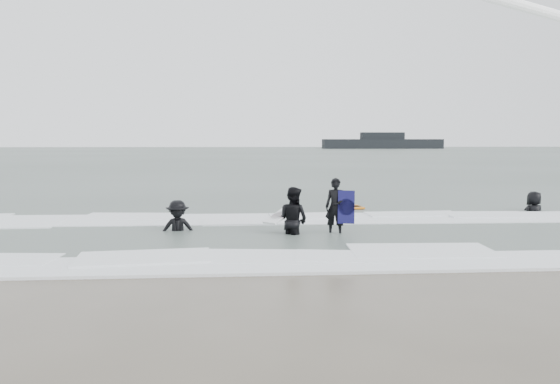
{
  "coord_description": "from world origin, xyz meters",
  "views": [
    {
      "loc": [
        -0.92,
        -12.53,
        2.84
      ],
      "look_at": [
        0.0,
        5.0,
        1.1
      ],
      "focal_mm": 35.0,
      "sensor_mm": 36.0,
      "label": 1
    }
  ],
  "objects_px": {
    "surfer_centre": "(335,235)",
    "surfer_right_near": "(344,211)",
    "surfer_wading": "(293,235)",
    "surfer_breaker": "(178,233)",
    "surfer_right_far": "(534,212)",
    "vessel_horizon": "(382,143)"
  },
  "relations": [
    {
      "from": "surfer_right_near",
      "to": "surfer_right_far",
      "type": "distance_m",
      "value": 7.28
    },
    {
      "from": "surfer_breaker",
      "to": "surfer_right_far",
      "type": "bearing_deg",
      "value": 10.23
    },
    {
      "from": "vessel_horizon",
      "to": "surfer_centre",
      "type": "bearing_deg",
      "value": -104.15
    },
    {
      "from": "surfer_centre",
      "to": "surfer_breaker",
      "type": "distance_m",
      "value": 4.72
    },
    {
      "from": "vessel_horizon",
      "to": "surfer_wading",
      "type": "bearing_deg",
      "value": -104.67
    },
    {
      "from": "surfer_right_near",
      "to": "surfer_wading",
      "type": "bearing_deg",
      "value": 15.87
    },
    {
      "from": "surfer_wading",
      "to": "vessel_horizon",
      "type": "bearing_deg",
      "value": -64.6
    },
    {
      "from": "surfer_breaker",
      "to": "surfer_right_far",
      "type": "relative_size",
      "value": 0.94
    },
    {
      "from": "surfer_wading",
      "to": "surfer_breaker",
      "type": "relative_size",
      "value": 1.08
    },
    {
      "from": "surfer_wading",
      "to": "surfer_breaker",
      "type": "distance_m",
      "value": 3.48
    },
    {
      "from": "surfer_centre",
      "to": "surfer_right_far",
      "type": "height_order",
      "value": "surfer_right_far"
    },
    {
      "from": "surfer_centre",
      "to": "surfer_right_near",
      "type": "bearing_deg",
      "value": 97.08
    },
    {
      "from": "surfer_centre",
      "to": "surfer_right_near",
      "type": "relative_size",
      "value": 0.99
    },
    {
      "from": "surfer_wading",
      "to": "surfer_right_far",
      "type": "relative_size",
      "value": 1.01
    },
    {
      "from": "surfer_right_far",
      "to": "vessel_horizon",
      "type": "distance_m",
      "value": 127.39
    },
    {
      "from": "surfer_centre",
      "to": "surfer_breaker",
      "type": "relative_size",
      "value": 0.93
    },
    {
      "from": "surfer_centre",
      "to": "surfer_wading",
      "type": "distance_m",
      "value": 1.25
    },
    {
      "from": "surfer_wading",
      "to": "surfer_breaker",
      "type": "height_order",
      "value": "surfer_wading"
    },
    {
      "from": "surfer_centre",
      "to": "surfer_right_far",
      "type": "bearing_deg",
      "value": 47.6
    },
    {
      "from": "surfer_right_near",
      "to": "vessel_horizon",
      "type": "bearing_deg",
      "value": -154.1
    },
    {
      "from": "surfer_right_far",
      "to": "vessel_horizon",
      "type": "xyz_separation_m",
      "value": [
        24.28,
        125.04,
        1.6
      ]
    },
    {
      "from": "surfer_wading",
      "to": "surfer_right_near",
      "type": "height_order",
      "value": "surfer_wading"
    }
  ]
}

